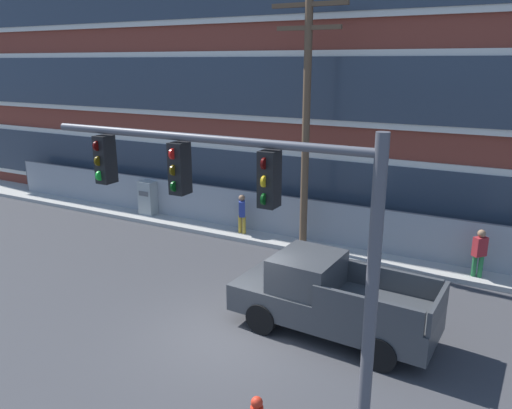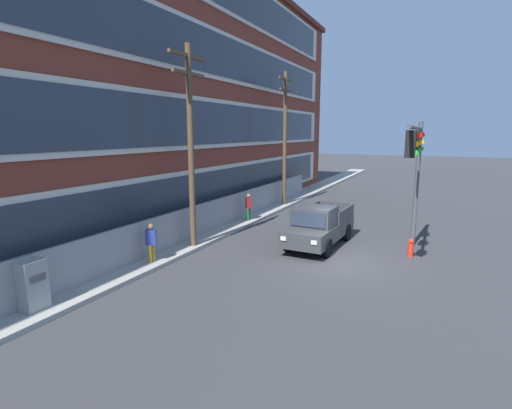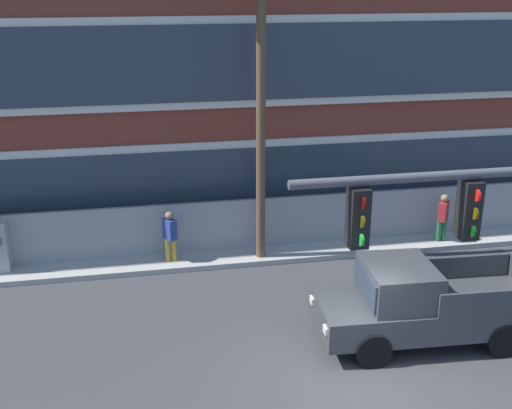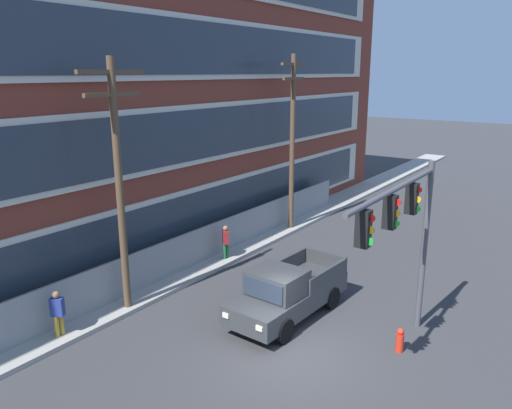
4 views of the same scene
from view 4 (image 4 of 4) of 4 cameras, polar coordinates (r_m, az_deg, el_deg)
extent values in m
plane|color=#38383A|center=(15.77, 3.97, -16.93)|extent=(160.00, 160.00, 0.00)
cube|color=#9E9B93|center=(19.78, -13.91, -10.14)|extent=(80.00, 1.97, 0.16)
cube|color=beige|center=(18.75, -20.28, -5.71)|extent=(47.67, 0.10, 2.62)
cube|color=#2D3844|center=(18.70, -20.17, -5.75)|extent=(45.60, 0.06, 2.19)
cube|color=beige|center=(17.85, -21.32, 5.33)|extent=(47.67, 0.10, 2.62)
cube|color=#2D3844|center=(17.80, -21.22, 5.31)|extent=(45.60, 0.06, 2.19)
cube|color=beige|center=(17.68, -22.48, 17.03)|extent=(47.67, 0.10, 2.62)
cube|color=#2D3844|center=(17.63, -22.37, 17.05)|extent=(45.60, 0.06, 2.19)
cube|color=gray|center=(19.53, -14.23, -7.99)|extent=(32.75, 0.04, 1.72)
cylinder|color=#4C4C51|center=(32.06, 8.31, 1.33)|extent=(0.06, 0.06, 1.72)
cylinder|color=#4C4C51|center=(19.22, -14.39, -5.64)|extent=(32.75, 0.05, 0.05)
cylinder|color=#4C4C51|center=(17.10, 18.66, -4.61)|extent=(0.20, 0.20, 5.65)
cylinder|color=#4C4C51|center=(13.55, 15.74, 1.74)|extent=(6.21, 0.14, 0.14)
cube|color=black|center=(14.95, 17.37, 0.66)|extent=(0.28, 0.32, 0.90)
cylinder|color=#4B0807|center=(14.84, 18.11, 1.60)|extent=(0.04, 0.18, 0.18)
cylinder|color=gold|center=(14.90, 18.03, 0.56)|extent=(0.04, 0.18, 0.18)
cylinder|color=#0A4011|center=(14.97, 17.94, -0.48)|extent=(0.04, 0.18, 0.18)
cube|color=black|center=(13.36, 15.07, -0.83)|extent=(0.28, 0.32, 0.90)
cylinder|color=red|center=(13.24, 15.88, 0.22)|extent=(0.04, 0.18, 0.18)
cylinder|color=#503E08|center=(13.31, 15.80, -0.95)|extent=(0.04, 0.18, 0.18)
cylinder|color=#0A4011|center=(13.38, 15.71, -2.10)|extent=(0.04, 0.18, 0.18)
cube|color=black|center=(11.81, 12.16, -2.71)|extent=(0.28, 0.32, 0.90)
cylinder|color=#4B0807|center=(11.67, 13.04, -1.54)|extent=(0.04, 0.18, 0.18)
cylinder|color=#503E08|center=(11.75, 12.96, -2.85)|extent=(0.04, 0.18, 0.18)
cylinder|color=green|center=(11.84, 12.89, -4.14)|extent=(0.04, 0.18, 0.18)
cube|color=#383A3D|center=(17.66, 3.72, -10.47)|extent=(5.12, 2.16, 0.70)
cube|color=#383A3D|center=(16.81, 2.39, -8.90)|extent=(1.60, 1.83, 0.86)
cube|color=#283342|center=(16.24, 0.78, -9.78)|extent=(0.14, 1.57, 0.64)
cube|color=#383A3D|center=(17.86, 8.22, -8.08)|extent=(2.52, 0.25, 0.56)
cube|color=#383A3D|center=(18.72, 3.43, -6.83)|extent=(2.52, 0.25, 0.56)
cube|color=#383A3D|center=(19.35, 7.90, -6.22)|extent=(0.19, 1.83, 0.56)
cylinder|color=black|center=(16.27, 3.24, -14.20)|extent=(0.81, 0.30, 0.80)
cylinder|color=black|center=(17.20, -1.67, -12.47)|extent=(0.81, 0.30, 0.80)
cylinder|color=black|center=(18.57, 8.64, -10.48)|extent=(0.81, 0.30, 0.80)
cylinder|color=black|center=(19.38, 4.08, -9.20)|extent=(0.81, 0.30, 0.80)
cube|color=white|center=(15.43, 0.37, -13.98)|extent=(0.07, 0.24, 0.16)
cube|color=white|center=(16.18, -3.48, -12.55)|extent=(0.07, 0.24, 0.16)
cylinder|color=brown|center=(17.47, -15.31, 1.46)|extent=(0.26, 0.26, 8.81)
cube|color=brown|center=(17.02, -16.24, 14.35)|extent=(2.60, 0.14, 0.14)
cube|color=brown|center=(17.04, -16.06, 12.00)|extent=(2.21, 0.14, 0.14)
cylinder|color=brown|center=(26.16, 4.16, 6.72)|extent=(0.26, 0.26, 9.19)
cube|color=brown|center=(25.90, 4.33, 15.71)|extent=(2.18, 0.14, 0.14)
cube|color=brown|center=(25.90, 4.30, 14.17)|extent=(1.86, 0.14, 0.14)
cylinder|color=#B7932D|center=(17.48, -21.79, -13.05)|extent=(0.14, 0.14, 0.85)
cylinder|color=#B7932D|center=(17.57, -21.29, -12.86)|extent=(0.14, 0.14, 0.85)
cube|color=navy|center=(17.21, -21.77, -10.81)|extent=(0.41, 0.47, 0.60)
sphere|color=#8C6647|center=(17.04, -21.91, -9.53)|extent=(0.24, 0.24, 0.24)
cylinder|color=#236B38|center=(22.57, -3.60, -5.55)|extent=(0.14, 0.14, 0.85)
cylinder|color=#236B38|center=(22.71, -3.32, -5.42)|extent=(0.14, 0.14, 0.85)
cube|color=maroon|center=(22.40, -3.49, -3.75)|extent=(0.44, 0.46, 0.60)
sphere|color=#8C6647|center=(22.27, -3.50, -2.73)|extent=(0.24, 0.24, 0.24)
cylinder|color=red|center=(16.43, 16.10, -14.94)|extent=(0.24, 0.24, 0.58)
sphere|color=red|center=(16.25, 16.20, -13.78)|extent=(0.22, 0.22, 0.22)
camera|label=1|loc=(17.58, 43.19, 5.22)|focal=35.00mm
camera|label=2|loc=(5.83, -94.43, -34.76)|focal=28.00mm
camera|label=3|loc=(8.36, 63.28, 5.50)|focal=45.00mm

